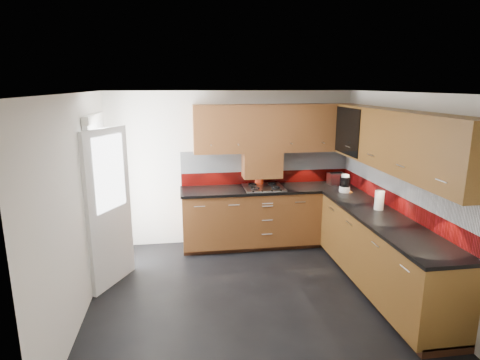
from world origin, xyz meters
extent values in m
cube|color=black|center=(0.00, 0.00, -0.01)|extent=(4.00, 3.80, 0.02)
cube|color=white|center=(0.00, 0.00, 2.45)|extent=(4.00, 3.80, 0.10)
cube|color=silver|center=(0.00, 1.84, 1.20)|extent=(4.00, 0.08, 2.64)
cube|color=silver|center=(0.00, -1.84, 1.20)|extent=(4.00, 0.08, 2.64)
cube|color=silver|center=(-1.94, 0.00, 1.20)|extent=(0.08, 3.80, 2.64)
cube|color=silver|center=(1.94, 0.00, 1.20)|extent=(0.08, 3.80, 2.64)
cube|color=#5A3414|center=(0.55, 1.50, 0.48)|extent=(2.70, 0.60, 0.95)
cube|color=brown|center=(1.60, -0.10, 0.48)|extent=(0.60, 2.60, 0.95)
cube|color=#3B1D10|center=(0.55, 1.53, 0.05)|extent=(2.70, 0.54, 0.10)
cube|color=#3B1D10|center=(1.63, -0.10, 0.05)|extent=(0.54, 2.60, 0.10)
cube|color=black|center=(0.54, 1.49, 0.92)|extent=(2.72, 0.62, 0.04)
cube|color=black|center=(1.59, -0.12, 0.92)|extent=(0.62, 2.60, 0.04)
cube|color=#650A08|center=(0.55, 1.79, 1.04)|extent=(2.70, 0.02, 0.20)
cube|color=silver|center=(0.55, 1.79, 1.31)|extent=(2.70, 0.02, 0.34)
cube|color=#650A08|center=(1.89, 0.20, 1.04)|extent=(0.02, 3.20, 0.20)
cube|color=silver|center=(1.89, 0.20, 1.31)|extent=(0.02, 3.20, 0.34)
cube|color=#5A3414|center=(0.65, 1.64, 1.84)|extent=(2.50, 0.33, 0.72)
cube|color=brown|center=(1.73, 0.04, 1.84)|extent=(0.33, 2.87, 0.72)
cube|color=silver|center=(0.50, 1.46, 1.63)|extent=(1.80, 0.01, 0.16)
cube|color=silver|center=(1.56, 0.00, 1.63)|extent=(0.01, 2.00, 0.16)
cube|color=#5A3414|center=(0.45, 1.64, 1.28)|extent=(0.60, 0.33, 0.40)
cube|color=black|center=(1.56, 1.07, 1.84)|extent=(0.01, 0.80, 0.66)
cube|color=#FFD18C|center=(1.87, 1.07, 1.84)|extent=(0.01, 0.76, 0.64)
cube|color=black|center=(1.73, 1.07, 1.86)|extent=(0.29, 0.76, 0.01)
cylinder|color=black|center=(1.73, 0.82, 1.96)|extent=(0.07, 0.07, 0.16)
cylinder|color=black|center=(1.73, 0.97, 1.96)|extent=(0.07, 0.07, 0.16)
cylinder|color=white|center=(1.73, 1.12, 1.96)|extent=(0.07, 0.07, 0.16)
cylinder|color=black|center=(1.73, 1.27, 1.96)|extent=(0.07, 0.07, 0.16)
cube|color=white|center=(-1.86, 0.90, 1.02)|extent=(0.06, 0.95, 2.04)
cube|color=white|center=(-1.68, 0.55, 1.00)|extent=(0.42, 0.73, 1.98)
cube|color=white|center=(-1.65, 0.55, 1.45)|extent=(0.28, 0.50, 0.90)
cube|color=silver|center=(0.45, 1.48, 0.95)|extent=(0.61, 0.52, 0.02)
torus|color=black|center=(0.29, 1.35, 0.98)|extent=(0.14, 0.14, 0.02)
torus|color=black|center=(0.61, 1.35, 0.98)|extent=(0.14, 0.14, 0.02)
torus|color=black|center=(0.29, 1.61, 0.98)|extent=(0.14, 0.14, 0.02)
torus|color=black|center=(0.61, 1.61, 0.98)|extent=(0.14, 0.14, 0.02)
cube|color=black|center=(0.45, 1.23, 0.96)|extent=(0.46, 0.04, 0.02)
cylinder|color=red|center=(0.42, 1.68, 1.02)|extent=(0.13, 0.13, 0.17)
cylinder|color=#95613B|center=(0.43, 1.71, 1.23)|extent=(0.06, 0.03, 0.33)
cylinder|color=#95613B|center=(0.43, 1.70, 1.22)|extent=(0.05, 0.05, 0.31)
cylinder|color=#95613B|center=(0.42, 1.71, 1.24)|extent=(0.07, 0.02, 0.35)
cylinder|color=#95613B|center=(0.44, 1.69, 1.21)|extent=(0.03, 0.05, 0.29)
cylinder|color=#95613B|center=(0.41, 1.70, 1.22)|extent=(0.05, 0.04, 0.32)
cube|color=silver|center=(1.64, 1.56, 1.03)|extent=(0.27, 0.18, 0.18)
cube|color=black|center=(1.64, 1.56, 1.12)|extent=(0.20, 0.04, 0.01)
cube|color=black|center=(1.64, 1.60, 1.12)|extent=(0.20, 0.04, 0.01)
cylinder|color=white|center=(1.58, 1.08, 0.98)|extent=(0.16, 0.16, 0.09)
cylinder|color=black|center=(1.58, 1.08, 1.10)|extent=(0.15, 0.15, 0.14)
cylinder|color=white|center=(1.58, 1.08, 1.19)|extent=(0.11, 0.11, 0.04)
cylinder|color=white|center=(1.68, 0.21, 1.06)|extent=(0.16, 0.16, 0.24)
cube|color=#D66017|center=(1.62, 1.08, 0.95)|extent=(0.16, 0.14, 0.02)
camera|label=1|loc=(-0.79, -4.35, 2.49)|focal=30.00mm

